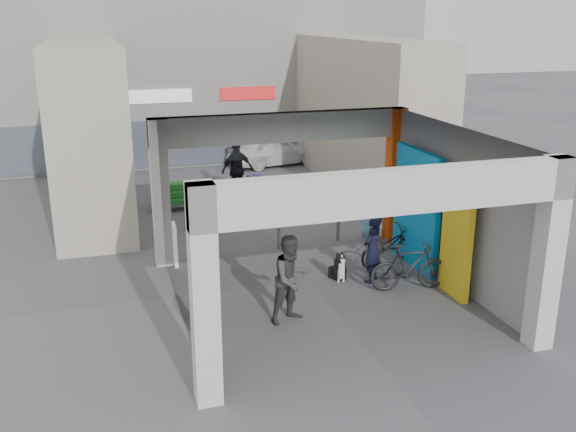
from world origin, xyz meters
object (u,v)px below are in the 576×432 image
object	(u,v)px
man_crates	(237,169)
man_back_turned	(291,279)
bicycle_rear	(410,267)
man_with_dog	(372,249)
white_van	(274,150)
border_collie	(339,268)
cafe_set	(212,211)
man_elderly	(372,211)
bicycle_front	(388,245)
produce_stand	(172,200)

from	to	relation	value
man_crates	man_back_turned	bearing A→B (deg)	65.57
man_crates	bicycle_rear	world-z (taller)	man_crates
man_with_dog	white_van	world-z (taller)	man_with_dog
border_collie	white_van	xyz separation A→B (m)	(1.72, 11.55, 0.34)
man_crates	bicycle_rear	bearing A→B (deg)	84.77
cafe_set	man_elderly	xyz separation A→B (m)	(3.84, -2.56, 0.41)
man_with_dog	bicycle_front	xyz separation A→B (m)	(0.84, 0.91, -0.33)
border_collie	man_back_turned	world-z (taller)	man_back_turned
border_collie	bicycle_rear	distance (m)	1.60
man_back_turned	bicycle_rear	size ratio (longest dim) A/B	1.00
border_collie	man_elderly	size ratio (longest dim) A/B	0.48
produce_stand	bicycle_front	bearing A→B (deg)	-59.52
produce_stand	man_elderly	bearing A→B (deg)	-46.85
cafe_set	man_with_dog	size ratio (longest dim) A/B	0.97
man_elderly	bicycle_rear	world-z (taller)	man_elderly
man_with_dog	man_back_turned	world-z (taller)	man_back_turned
cafe_set	man_back_turned	xyz separation A→B (m)	(0.34, -6.60, 0.55)
man_elderly	bicycle_front	xyz separation A→B (m)	(-0.38, -1.82, -0.28)
bicycle_rear	man_crates	bearing A→B (deg)	20.76
man_crates	white_van	bearing A→B (deg)	-138.42
cafe_set	bicycle_rear	bearing A→B (deg)	-61.57
man_elderly	man_back_turned	bearing A→B (deg)	-133.39
white_van	cafe_set	bearing A→B (deg)	139.60
produce_stand	white_van	bearing A→B (deg)	41.00
man_back_turned	man_crates	bearing A→B (deg)	64.36
border_collie	white_van	world-z (taller)	white_van
bicycle_rear	man_back_turned	bearing A→B (deg)	110.17
border_collie	man_elderly	xyz separation A→B (m)	(1.88, 2.44, 0.45)
produce_stand	border_collie	size ratio (longest dim) A/B	1.71
man_back_turned	man_crates	size ratio (longest dim) A/B	0.93
produce_stand	bicycle_front	size ratio (longest dim) A/B	0.69
bicycle_front	man_with_dog	bearing A→B (deg)	118.53
cafe_set	produce_stand	world-z (taller)	cafe_set
produce_stand	border_collie	distance (m)	7.20
produce_stand	man_elderly	world-z (taller)	man_elderly
man_back_turned	man_crates	xyz separation A→B (m)	(0.92, 8.93, 0.06)
bicycle_rear	man_elderly	bearing A→B (deg)	-2.85
man_elderly	white_van	xyz separation A→B (m)	(-0.16, 9.10, -0.11)
man_crates	border_collie	bearing A→B (deg)	76.87
border_collie	man_elderly	world-z (taller)	man_elderly
produce_stand	white_van	xyz separation A→B (m)	(4.63, 4.96, 0.31)
bicycle_rear	bicycle_front	bearing A→B (deg)	-1.18
produce_stand	man_with_dog	bearing A→B (deg)	-68.53
produce_stand	white_van	world-z (taller)	white_van
produce_stand	cafe_set	bearing A→B (deg)	-64.87
cafe_set	border_collie	world-z (taller)	cafe_set
bicycle_front	white_van	distance (m)	10.93
white_van	bicycle_rear	bearing A→B (deg)	166.86
bicycle_front	cafe_set	bearing A→B (deg)	19.50
border_collie	bicycle_front	xyz separation A→B (m)	(1.50, 0.62, 0.17)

